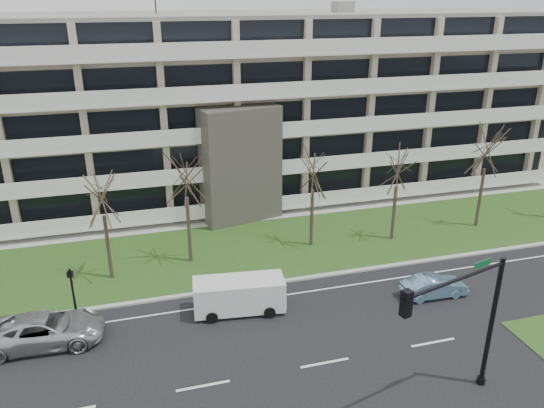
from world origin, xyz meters
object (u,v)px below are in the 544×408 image
object	(u,v)px
blue_sedan	(434,286)
white_van	(240,293)
silver_pickup	(45,330)
traffic_signal	(465,315)
pedestrian_signal	(72,287)

from	to	relation	value
blue_sedan	white_van	xyz separation A→B (m)	(-11.44, 1.59, 0.53)
silver_pickup	white_van	xyz separation A→B (m)	(10.31, 0.22, 0.36)
silver_pickup	white_van	distance (m)	10.32
silver_pickup	traffic_signal	distance (m)	20.43
silver_pickup	blue_sedan	xyz separation A→B (m)	(21.74, -1.37, -0.17)
white_van	pedestrian_signal	distance (m)	9.14
traffic_signal	pedestrian_signal	world-z (taller)	traffic_signal
blue_sedan	pedestrian_signal	distance (m)	20.69
blue_sedan	traffic_signal	size ratio (longest dim) A/B	0.58
white_van	traffic_signal	distance (m)	12.51
blue_sedan	silver_pickup	bearing A→B (deg)	88.33
silver_pickup	traffic_signal	world-z (taller)	traffic_signal
pedestrian_signal	white_van	bearing A→B (deg)	2.30
blue_sedan	pedestrian_signal	bearing A→B (deg)	82.70
traffic_signal	pedestrian_signal	xyz separation A→B (m)	(-16.53, 11.14, -2.41)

